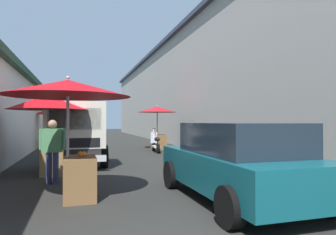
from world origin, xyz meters
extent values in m
plane|color=#282826|center=(13.50, 0.00, 0.00)|extent=(90.00, 90.00, 0.00)
cube|color=#A39E93|center=(15.75, -7.48, 3.47)|extent=(49.50, 7.00, 6.93)
cube|color=#383D4C|center=(15.75, -7.48, 7.05)|extent=(49.80, 7.50, 0.24)
cylinder|color=#9E9EA3|center=(4.28, 2.04, 1.14)|extent=(0.06, 0.06, 2.27)
cone|color=red|center=(4.28, 2.04, 2.11)|extent=(2.37, 2.37, 0.32)
sphere|color=#9E9EA3|center=(4.28, 2.04, 2.31)|extent=(0.07, 0.07, 0.07)
cube|color=brown|center=(4.26, 1.81, 0.40)|extent=(0.90, 0.58, 0.81)
sphere|color=orange|center=(4.35, 1.73, 0.85)|extent=(0.09, 0.09, 0.09)
sphere|color=orange|center=(4.31, 1.79, 0.85)|extent=(0.09, 0.09, 0.09)
sphere|color=orange|center=(4.40, 1.80, 0.85)|extent=(0.09, 0.09, 0.09)
cylinder|color=#9E9EA3|center=(13.67, -2.17, 1.14)|extent=(0.06, 0.06, 2.27)
cone|color=red|center=(13.67, -2.17, 2.12)|extent=(2.11, 2.11, 0.30)
sphere|color=#9E9EA3|center=(13.67, -2.17, 2.31)|extent=(0.07, 0.07, 0.07)
cube|color=brown|center=(13.66, -2.24, 0.39)|extent=(0.71, 0.72, 0.78)
sphere|color=orange|center=(13.52, -2.18, 0.82)|extent=(0.09, 0.09, 0.09)
sphere|color=orange|center=(13.86, -2.02, 0.82)|extent=(0.09, 0.09, 0.09)
sphere|color=orange|center=(13.47, -2.11, 0.82)|extent=(0.09, 0.09, 0.09)
cylinder|color=#9E9EA3|center=(16.14, 3.04, 1.15)|extent=(0.06, 0.06, 2.31)
cone|color=red|center=(16.14, 3.04, 2.10)|extent=(2.23, 2.23, 0.42)
sphere|color=#9E9EA3|center=(16.14, 3.04, 2.35)|extent=(0.07, 0.07, 0.07)
cube|color=brown|center=(16.09, 2.90, 0.38)|extent=(0.83, 0.79, 0.75)
sphere|color=orange|center=(16.18, 2.66, 0.80)|extent=(0.09, 0.09, 0.09)
sphere|color=orange|center=(16.16, 2.93, 0.85)|extent=(0.09, 0.09, 0.09)
sphere|color=orange|center=(16.36, 2.85, 0.80)|extent=(0.09, 0.09, 0.09)
sphere|color=orange|center=(16.05, 3.11, 0.80)|extent=(0.09, 0.09, 0.09)
sphere|color=orange|center=(15.88, 3.07, 0.80)|extent=(0.09, 0.09, 0.09)
sphere|color=orange|center=(16.21, 2.67, 0.80)|extent=(0.09, 0.09, 0.09)
cylinder|color=#9E9EA3|center=(7.37, 2.66, 1.12)|extent=(0.06, 0.06, 2.23)
cone|color=red|center=(7.37, 2.66, 2.02)|extent=(2.19, 2.19, 0.42)
sphere|color=#9E9EA3|center=(7.37, 2.66, 2.27)|extent=(0.07, 0.07, 0.07)
cube|color=#9E7547|center=(7.14, 2.52, 0.35)|extent=(0.79, 0.58, 0.71)
sphere|color=orange|center=(7.20, 2.46, 0.75)|extent=(0.09, 0.09, 0.09)
sphere|color=orange|center=(7.34, 2.41, 0.75)|extent=(0.09, 0.09, 0.09)
sphere|color=orange|center=(6.92, 2.72, 0.75)|extent=(0.09, 0.09, 0.09)
sphere|color=orange|center=(7.41, 2.56, 0.75)|extent=(0.09, 0.09, 0.09)
sphere|color=orange|center=(6.94, 2.38, 0.75)|extent=(0.09, 0.09, 0.09)
cube|color=#0F4C56|center=(3.35, -1.01, 0.57)|extent=(3.91, 1.74, 0.64)
cube|color=#19232D|center=(3.20, -1.01, 1.17)|extent=(2.35, 1.53, 0.56)
cube|color=black|center=(5.26, -1.00, 0.35)|extent=(0.11, 1.65, 0.20)
cube|color=silver|center=(5.28, -0.41, 0.63)|extent=(0.06, 0.24, 0.14)
cube|color=silver|center=(5.28, -1.58, 0.63)|extent=(0.06, 0.24, 0.14)
cylinder|color=black|center=(4.67, -0.14, 0.30)|extent=(0.60, 0.20, 0.60)
cylinder|color=black|center=(4.68, -1.86, 0.30)|extent=(0.60, 0.20, 0.60)
cylinder|color=black|center=(2.02, -0.15, 0.30)|extent=(0.60, 0.20, 0.60)
cylinder|color=black|center=(2.03, -1.87, 0.30)|extent=(0.60, 0.20, 0.60)
cube|color=black|center=(9.74, 1.90, 0.50)|extent=(4.81, 1.51, 0.36)
cube|color=beige|center=(8.11, 1.92, 1.38)|extent=(1.55, 1.76, 1.40)
cube|color=#19232D|center=(7.37, 1.92, 1.55)|extent=(0.07, 1.47, 0.63)
cube|color=#19232D|center=(8.11, 1.92, 1.55)|extent=(1.06, 1.78, 0.45)
cube|color=black|center=(7.36, 1.92, 0.86)|extent=(0.07, 1.40, 0.28)
cube|color=silver|center=(7.28, 1.92, 0.40)|extent=(0.13, 1.75, 0.18)
cube|color=gray|center=(10.56, 1.07, 0.93)|extent=(3.16, 0.09, 0.50)
cube|color=gray|center=(10.57, 2.72, 0.93)|extent=(3.16, 0.09, 0.50)
cube|color=gray|center=(12.11, 1.88, 0.93)|extent=(0.07, 1.65, 0.50)
cylinder|color=black|center=(8.10, 1.04, 0.36)|extent=(0.72, 0.23, 0.72)
cylinder|color=black|center=(8.12, 2.79, 0.36)|extent=(0.72, 0.23, 0.72)
cylinder|color=black|center=(11.18, 1.02, 0.36)|extent=(0.72, 0.23, 0.72)
cylinder|color=black|center=(11.19, 2.77, 0.36)|extent=(0.72, 0.23, 0.72)
cylinder|color=navy|center=(5.95, 2.51, 0.37)|extent=(0.14, 0.14, 0.75)
cylinder|color=navy|center=(5.92, 2.36, 0.37)|extent=(0.14, 0.14, 0.75)
cube|color=#4C8C59|center=(5.93, 2.43, 1.03)|extent=(0.28, 0.47, 0.56)
sphere|color=#A57A5B|center=(5.93, 2.43, 1.41)|extent=(0.21, 0.21, 0.21)
cylinder|color=#4C8C59|center=(5.99, 2.70, 1.06)|extent=(0.08, 0.08, 0.51)
cylinder|color=#4C8C59|center=(5.88, 2.17, 1.06)|extent=(0.08, 0.08, 0.51)
cylinder|color=black|center=(12.96, -1.79, 0.22)|extent=(0.45, 0.12, 0.44)
cylinder|color=black|center=(11.72, -1.71, 0.22)|extent=(0.45, 0.14, 0.44)
cube|color=silver|center=(12.29, -1.75, 0.27)|extent=(0.92, 0.34, 0.08)
ellipsoid|color=black|center=(11.99, -1.73, 0.64)|extent=(0.58, 0.30, 0.20)
cube|color=silver|center=(12.91, -1.79, 0.67)|extent=(0.16, 0.33, 0.56)
cylinder|color=silver|center=(12.84, -1.78, 0.77)|extent=(0.28, 0.08, 0.68)
cylinder|color=black|center=(12.76, -1.78, 1.12)|extent=(0.55, 0.07, 0.04)
camera|label=1|loc=(-1.71, 1.85, 1.48)|focal=32.12mm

